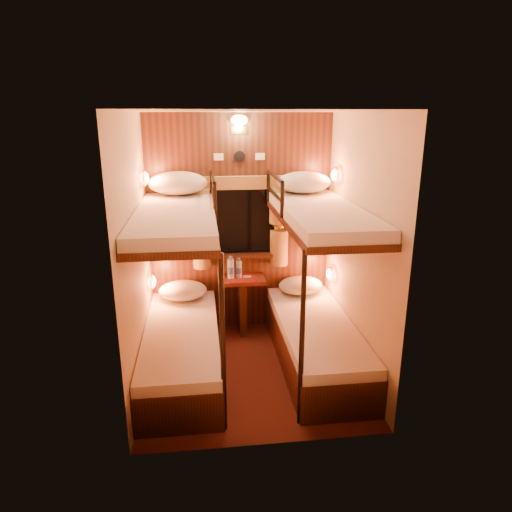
{
  "coord_description": "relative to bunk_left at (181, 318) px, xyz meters",
  "views": [
    {
      "loc": [
        -0.43,
        -3.88,
        2.36
      ],
      "look_at": [
        0.07,
        0.15,
        1.11
      ],
      "focal_mm": 32.0,
      "sensor_mm": 36.0,
      "label": 1
    }
  ],
  "objects": [
    {
      "name": "pillow_lower_left",
      "position": [
        -0.0,
        0.71,
        -0.0
      ],
      "size": [
        0.52,
        0.37,
        0.2
      ],
      "primitive_type": "ellipsoid",
      "color": "silver",
      "rests_on": "bunk_left"
    },
    {
      "name": "back_fixtures",
      "position": [
        0.65,
        0.93,
        1.69
      ],
      "size": [
        0.54,
        0.09,
        0.48
      ],
      "color": "black",
      "rests_on": "back_panel"
    },
    {
      "name": "bunk_right",
      "position": [
        1.3,
        0.0,
        0.0
      ],
      "size": [
        0.72,
        1.9,
        1.82
      ],
      "color": "black",
      "rests_on": "floor"
    },
    {
      "name": "curtains",
      "position": [
        0.65,
        0.9,
        0.71
      ],
      "size": [
        1.1,
        0.22,
        1.0
      ],
      "color": "olive",
      "rests_on": "back_panel"
    },
    {
      "name": "back_panel",
      "position": [
        0.65,
        0.97,
        0.64
      ],
      "size": [
        2.0,
        0.03,
        2.4
      ],
      "primitive_type": "cube",
      "color": "black",
      "rests_on": "floor"
    },
    {
      "name": "wall_right",
      "position": [
        1.65,
        -0.07,
        0.64
      ],
      "size": [
        0.0,
        2.4,
        2.4
      ],
      "primitive_type": "plane",
      "rotation": [
        1.57,
        0.0,
        -1.57
      ],
      "color": "#C6B293",
      "rests_on": "floor"
    },
    {
      "name": "bunk_left",
      "position": [
        0.0,
        0.0,
        0.0
      ],
      "size": [
        0.72,
        1.9,
        1.82
      ],
      "color": "black",
      "rests_on": "floor"
    },
    {
      "name": "sachet_b",
      "position": [
        0.73,
        0.86,
        0.09
      ],
      "size": [
        0.07,
        0.06,
        0.0
      ],
      "primitive_type": "cube",
      "rotation": [
        0.0,
        0.0,
        -0.17
      ],
      "color": "silver",
      "rests_on": "table"
    },
    {
      "name": "wall_back",
      "position": [
        0.65,
        0.98,
        0.64
      ],
      "size": [
        2.4,
        0.0,
        2.4
      ],
      "primitive_type": "plane",
      "rotation": [
        1.57,
        0.0,
        0.0
      ],
      "color": "#C6B293",
      "rests_on": "floor"
    },
    {
      "name": "sachet_a",
      "position": [
        0.71,
        0.8,
        0.09
      ],
      "size": [
        0.1,
        0.08,
        0.01
      ],
      "primitive_type": "cube",
      "rotation": [
        0.0,
        0.0,
        -0.25
      ],
      "color": "silver",
      "rests_on": "table"
    },
    {
      "name": "table",
      "position": [
        0.65,
        0.78,
        -0.14
      ],
      "size": [
        0.5,
        0.34,
        0.66
      ],
      "color": "maroon",
      "rests_on": "floor"
    },
    {
      "name": "bottle_right",
      "position": [
        0.61,
        0.78,
        0.19
      ],
      "size": [
        0.07,
        0.07,
        0.23
      ],
      "rotation": [
        0.0,
        0.0,
        0.31
      ],
      "color": "#99BFE5",
      "rests_on": "table"
    },
    {
      "name": "pillow_upper_right",
      "position": [
        1.3,
        0.73,
        1.14
      ],
      "size": [
        0.57,
        0.41,
        0.22
      ],
      "primitive_type": "ellipsoid",
      "color": "silver",
      "rests_on": "bunk_right"
    },
    {
      "name": "reading_lamps",
      "position": [
        0.65,
        0.63,
        0.68
      ],
      "size": [
        2.0,
        0.2,
        1.25
      ],
      "color": "orange",
      "rests_on": "wall_left"
    },
    {
      "name": "wall_front",
      "position": [
        0.65,
        -1.12,
        0.64
      ],
      "size": [
        2.4,
        0.0,
        2.4
      ],
      "primitive_type": "plane",
      "rotation": [
        -1.57,
        0.0,
        0.0
      ],
      "color": "#C6B293",
      "rests_on": "floor"
    },
    {
      "name": "pillow_upper_left",
      "position": [
        -0.0,
        0.77,
        1.15
      ],
      "size": [
        0.6,
        0.43,
        0.24
      ],
      "primitive_type": "ellipsoid",
      "color": "silver",
      "rests_on": "bunk_left"
    },
    {
      "name": "floor",
      "position": [
        0.65,
        -0.07,
        -0.56
      ],
      "size": [
        2.1,
        2.1,
        0.0
      ],
      "primitive_type": "plane",
      "color": "#33100E",
      "rests_on": "ground"
    },
    {
      "name": "wall_left",
      "position": [
        -0.35,
        -0.07,
        0.64
      ],
      "size": [
        0.0,
        2.4,
        2.4
      ],
      "primitive_type": "plane",
      "rotation": [
        1.57,
        0.0,
        1.57
      ],
      "color": "#C6B293",
      "rests_on": "floor"
    },
    {
      "name": "bottle_left",
      "position": [
        0.52,
        0.77,
        0.2
      ],
      "size": [
        0.08,
        0.08,
        0.26
      ],
      "rotation": [
        0.0,
        0.0,
        -0.01
      ],
      "color": "#99BFE5",
      "rests_on": "table"
    },
    {
      "name": "pillow_lower_right",
      "position": [
        1.3,
        0.72,
        -0.01
      ],
      "size": [
        0.49,
        0.35,
        0.19
      ],
      "primitive_type": "ellipsoid",
      "color": "silver",
      "rests_on": "bunk_right"
    },
    {
      "name": "ceiling",
      "position": [
        0.65,
        -0.07,
        1.84
      ],
      "size": [
        2.1,
        2.1,
        0.0
      ],
      "primitive_type": "plane",
      "rotation": [
        3.14,
        0.0,
        0.0
      ],
      "color": "silver",
      "rests_on": "wall_back"
    },
    {
      "name": "window",
      "position": [
        0.65,
        0.94,
        0.62
      ],
      "size": [
        1.0,
        0.12,
        0.79
      ],
      "color": "black",
      "rests_on": "back_panel"
    }
  ]
}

